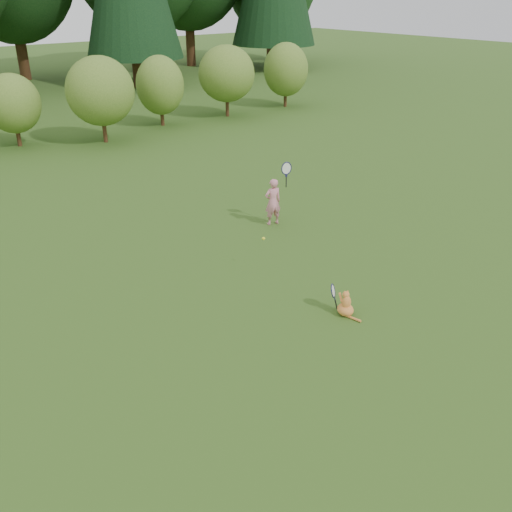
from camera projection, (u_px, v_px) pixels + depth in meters
ground at (277, 313)px, 9.49m from camera, size 100.00×100.00×0.00m
shrub_row at (8, 109)px, 18.00m from camera, size 28.00×3.00×2.80m
child at (273, 201)px, 12.79m from camera, size 0.61×0.35×1.61m
cat at (345, 302)px, 9.36m from camera, size 0.40×0.65×0.60m
tennis_ball at (264, 239)px, 10.70m from camera, size 0.06×0.06×0.06m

